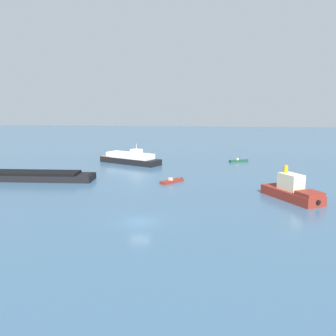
{
  "coord_description": "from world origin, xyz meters",
  "views": [
    {
      "loc": [
        8.46,
        -44.35,
        15.16
      ],
      "look_at": [
        0.11,
        33.22,
        1.2
      ],
      "focal_mm": 38.69,
      "sensor_mm": 36.0,
      "label": 1
    }
  ],
  "objects_px": {
    "white_riverboat": "(130,158)",
    "fishing_skiff": "(239,161)",
    "tugboat": "(292,191)",
    "small_motorboat": "(172,181)",
    "cargo_barge": "(17,175)"
  },
  "relations": [
    {
      "from": "fishing_skiff",
      "to": "white_riverboat",
      "type": "bearing_deg",
      "value": -169.28
    },
    {
      "from": "cargo_barge",
      "to": "tugboat",
      "type": "xyz_separation_m",
      "value": [
        51.68,
        -9.88,
        0.42
      ]
    },
    {
      "from": "cargo_barge",
      "to": "fishing_skiff",
      "type": "height_order",
      "value": "cargo_barge"
    },
    {
      "from": "cargo_barge",
      "to": "fishing_skiff",
      "type": "xyz_separation_m",
      "value": [
        46.35,
        27.44,
        -0.67
      ]
    },
    {
      "from": "small_motorboat",
      "to": "white_riverboat",
      "type": "xyz_separation_m",
      "value": [
        -12.84,
        21.5,
        1.02
      ]
    },
    {
      "from": "white_riverboat",
      "to": "fishing_skiff",
      "type": "distance_m",
      "value": 28.36
    },
    {
      "from": "cargo_barge",
      "to": "tugboat",
      "type": "bearing_deg",
      "value": -10.82
    },
    {
      "from": "white_riverboat",
      "to": "fishing_skiff",
      "type": "relative_size",
      "value": 3.32
    },
    {
      "from": "white_riverboat",
      "to": "tugboat",
      "type": "height_order",
      "value": "tugboat"
    },
    {
      "from": "fishing_skiff",
      "to": "tugboat",
      "type": "xyz_separation_m",
      "value": [
        5.34,
        -37.32,
        1.09
      ]
    },
    {
      "from": "small_motorboat",
      "to": "tugboat",
      "type": "distance_m",
      "value": 22.94
    },
    {
      "from": "small_motorboat",
      "to": "white_riverboat",
      "type": "relative_size",
      "value": 0.29
    },
    {
      "from": "white_riverboat",
      "to": "cargo_barge",
      "type": "xyz_separation_m",
      "value": [
        -18.5,
        -22.17,
        -0.33
      ]
    },
    {
      "from": "white_riverboat",
      "to": "tugboat",
      "type": "bearing_deg",
      "value": -44.0
    },
    {
      "from": "fishing_skiff",
      "to": "tugboat",
      "type": "distance_m",
      "value": 37.71
    }
  ]
}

